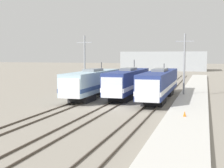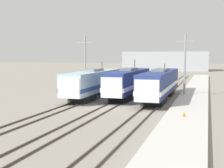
{
  "view_description": "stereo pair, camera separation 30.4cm",
  "coord_description": "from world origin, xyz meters",
  "px_view_note": "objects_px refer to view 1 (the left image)",
  "views": [
    {
      "loc": [
        10.71,
        -33.96,
        6.06
      ],
      "look_at": [
        -0.35,
        2.75,
        2.51
      ],
      "focal_mm": 50.0,
      "sensor_mm": 36.0,
      "label": 1
    },
    {
      "loc": [
        11.0,
        -33.87,
        6.06
      ],
      "look_at": [
        -0.35,
        2.75,
        2.51
      ],
      "focal_mm": 50.0,
      "sensor_mm": 36.0,
      "label": 2
    }
  ],
  "objects_px": {
    "locomotive_far_right": "(159,84)",
    "catenary_tower_right": "(184,63)",
    "catenary_tower_left": "(85,63)",
    "locomotive_center": "(128,82)",
    "locomotive_far_left": "(92,83)",
    "traffic_cone": "(185,114)"
  },
  "relations": [
    {
      "from": "catenary_tower_left",
      "to": "traffic_cone",
      "type": "bearing_deg",
      "value": -45.45
    },
    {
      "from": "traffic_cone",
      "to": "catenary_tower_right",
      "type": "bearing_deg",
      "value": 94.09
    },
    {
      "from": "locomotive_far_left",
      "to": "catenary_tower_left",
      "type": "distance_m",
      "value": 6.6
    },
    {
      "from": "locomotive_center",
      "to": "locomotive_far_left",
      "type": "bearing_deg",
      "value": -156.51
    },
    {
      "from": "locomotive_far_right",
      "to": "catenary_tower_left",
      "type": "bearing_deg",
      "value": 162.05
    },
    {
      "from": "locomotive_far_right",
      "to": "catenary_tower_right",
      "type": "height_order",
      "value": "catenary_tower_right"
    },
    {
      "from": "locomotive_center",
      "to": "traffic_cone",
      "type": "relative_size",
      "value": 33.36
    },
    {
      "from": "catenary_tower_left",
      "to": "locomotive_center",
      "type": "bearing_deg",
      "value": -21.44
    },
    {
      "from": "locomotive_far_left",
      "to": "locomotive_center",
      "type": "distance_m",
      "value": 5.12
    },
    {
      "from": "catenary_tower_left",
      "to": "locomotive_far_left",
      "type": "bearing_deg",
      "value": -58.44
    },
    {
      "from": "locomotive_far_right",
      "to": "locomotive_far_left",
      "type": "bearing_deg",
      "value": -173.57
    },
    {
      "from": "locomotive_far_left",
      "to": "catenary_tower_left",
      "type": "xyz_separation_m",
      "value": [
        -3.14,
        5.12,
        2.74
      ]
    },
    {
      "from": "locomotive_far_right",
      "to": "catenary_tower_right",
      "type": "relative_size",
      "value": 2.14
    },
    {
      "from": "catenary_tower_right",
      "to": "catenary_tower_left",
      "type": "bearing_deg",
      "value": 180.0
    },
    {
      "from": "locomotive_center",
      "to": "traffic_cone",
      "type": "distance_m",
      "value": 16.65
    },
    {
      "from": "catenary_tower_left",
      "to": "traffic_cone",
      "type": "distance_m",
      "value": 24.28
    },
    {
      "from": "locomotive_far_left",
      "to": "locomotive_far_right",
      "type": "relative_size",
      "value": 0.86
    },
    {
      "from": "catenary_tower_left",
      "to": "catenary_tower_right",
      "type": "bearing_deg",
      "value": 0.0
    },
    {
      "from": "locomotive_center",
      "to": "locomotive_far_right",
      "type": "height_order",
      "value": "locomotive_center"
    },
    {
      "from": "locomotive_far_left",
      "to": "locomotive_center",
      "type": "height_order",
      "value": "locomotive_center"
    },
    {
      "from": "locomotive_far_left",
      "to": "locomotive_far_right",
      "type": "distance_m",
      "value": 9.44
    },
    {
      "from": "locomotive_far_left",
      "to": "catenary_tower_right",
      "type": "height_order",
      "value": "catenary_tower_right"
    }
  ]
}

